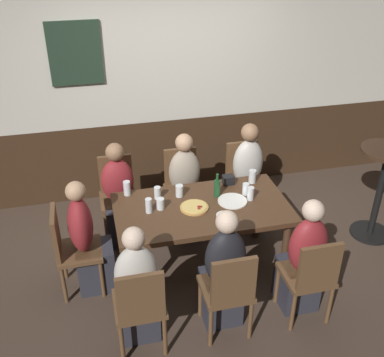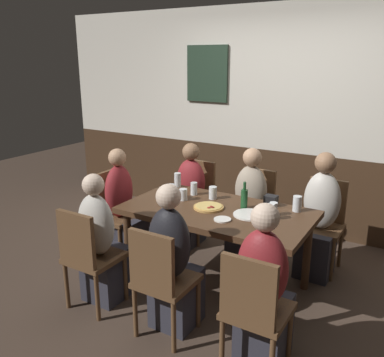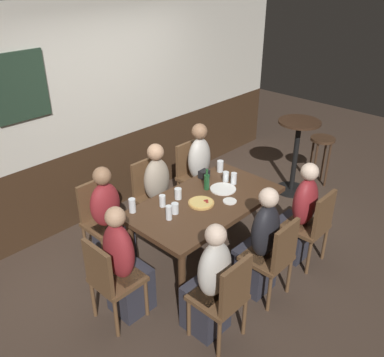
{
  "view_description": "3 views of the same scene",
  "coord_description": "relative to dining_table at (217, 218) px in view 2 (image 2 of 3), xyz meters",
  "views": [
    {
      "loc": [
        -0.94,
        -3.5,
        3.13
      ],
      "look_at": [
        -0.07,
        0.13,
        0.98
      ],
      "focal_mm": 43.44,
      "sensor_mm": 36.0,
      "label": 1
    },
    {
      "loc": [
        1.55,
        -2.99,
        2.01
      ],
      "look_at": [
        -0.24,
        -0.02,
        0.99
      ],
      "focal_mm": 38.51,
      "sensor_mm": 36.0,
      "label": 2
    },
    {
      "loc": [
        -2.76,
        -2.43,
        2.94
      ],
      "look_at": [
        -0.2,
        -0.0,
        1.07
      ],
      "focal_mm": 38.97,
      "sensor_mm": 36.0,
      "label": 3
    }
  ],
  "objects": [
    {
      "name": "ground_plane",
      "position": [
        0.0,
        0.0,
        -0.66
      ],
      "size": [
        12.0,
        12.0,
        0.0
      ],
      "primitive_type": "plane",
      "color": "#423328"
    },
    {
      "name": "wall_back",
      "position": [
        -0.01,
        1.65,
        0.65
      ],
      "size": [
        6.4,
        0.13,
        2.6
      ],
      "color": "#3D2819",
      "rests_on": "ground_plane"
    },
    {
      "name": "dining_table",
      "position": [
        0.0,
        0.0,
        0.0
      ],
      "size": [
        1.63,
        0.89,
        0.74
      ],
      "color": "#472D1C",
      "rests_on": "ground_plane"
    },
    {
      "name": "chair_left_far",
      "position": [
        -0.72,
        0.86,
        -0.16
      ],
      "size": [
        0.4,
        0.4,
        0.88
      ],
      "color": "brown",
      "rests_on": "ground_plane"
    },
    {
      "name": "chair_right_far",
      "position": [
        0.72,
        0.86,
        -0.16
      ],
      "size": [
        0.4,
        0.4,
        0.88
      ],
      "color": "brown",
      "rests_on": "ground_plane"
    },
    {
      "name": "chair_mid_near",
      "position": [
        0.0,
        -0.86,
        -0.16
      ],
      "size": [
        0.4,
        0.4,
        0.88
      ],
      "color": "brown",
      "rests_on": "ground_plane"
    },
    {
      "name": "chair_right_near",
      "position": [
        0.72,
        -0.86,
        -0.16
      ],
      "size": [
        0.4,
        0.4,
        0.88
      ],
      "color": "brown",
      "rests_on": "ground_plane"
    },
    {
      "name": "chair_left_near",
      "position": [
        -0.72,
        -0.86,
        -0.16
      ],
      "size": [
        0.4,
        0.4,
        0.88
      ],
      "color": "brown",
      "rests_on": "ground_plane"
    },
    {
      "name": "chair_head_west",
      "position": [
        -1.23,
        0.0,
        -0.16
      ],
      "size": [
        0.4,
        0.4,
        0.88
      ],
      "color": "brown",
      "rests_on": "ground_plane"
    },
    {
      "name": "chair_mid_far",
      "position": [
        0.0,
        0.86,
        -0.16
      ],
      "size": [
        0.4,
        0.4,
        0.88
      ],
      "color": "brown",
      "rests_on": "ground_plane"
    },
    {
      "name": "person_left_far",
      "position": [
        -0.72,
        0.7,
        -0.19
      ],
      "size": [
        0.34,
        0.37,
        1.12
      ],
      "color": "#2D2D38",
      "rests_on": "ground_plane"
    },
    {
      "name": "person_right_far",
      "position": [
        0.72,
        0.7,
        -0.15
      ],
      "size": [
        0.34,
        0.37,
        1.19
      ],
      "color": "#2D2D38",
      "rests_on": "ground_plane"
    },
    {
      "name": "person_mid_near",
      "position": [
        0.0,
        -0.7,
        -0.17
      ],
      "size": [
        0.34,
        0.37,
        1.17
      ],
      "color": "#2D2D38",
      "rests_on": "ground_plane"
    },
    {
      "name": "person_right_near",
      "position": [
        0.72,
        -0.7,
        -0.17
      ],
      "size": [
        0.34,
        0.37,
        1.16
      ],
      "color": "#2D2D38",
      "rests_on": "ground_plane"
    },
    {
      "name": "person_left_near",
      "position": [
        -0.72,
        -0.7,
        -0.18
      ],
      "size": [
        0.34,
        0.37,
        1.14
      ],
      "color": "#2D2D38",
      "rests_on": "ground_plane"
    },
    {
      "name": "person_head_west",
      "position": [
        -1.07,
        0.0,
        -0.17
      ],
      "size": [
        0.37,
        0.34,
        1.16
      ],
      "color": "#2D2D38",
      "rests_on": "ground_plane"
    },
    {
      "name": "person_mid_far",
      "position": [
        -0.0,
        0.7,
        -0.17
      ],
      "size": [
        0.34,
        0.37,
        1.15
      ],
      "color": "#2D2D38",
      "rests_on": "ground_plane"
    },
    {
      "name": "pizza",
      "position": [
        -0.08,
        -0.01,
        0.09
      ],
      "size": [
        0.27,
        0.27,
        0.03
      ],
      "color": "tan",
      "rests_on": "dining_table"
    },
    {
      "name": "tumbler_short",
      "position": [
        -0.38,
        0.06,
        0.13
      ],
      "size": [
        0.07,
        0.07,
        0.11
      ],
      "color": "silver",
      "rests_on": "dining_table"
    },
    {
      "name": "tumbler_water",
      "position": [
        -0.5,
        0.02,
        0.15
      ],
      "size": [
        0.06,
        0.06,
        0.14
      ],
      "color": "silver",
      "rests_on": "dining_table"
    },
    {
      "name": "beer_glass_tall",
      "position": [
        -0.65,
        0.37,
        0.15
      ],
      "size": [
        0.07,
        0.07,
        0.15
      ],
      "color": "silver",
      "rests_on": "dining_table"
    },
    {
      "name": "pint_glass_stout",
      "position": [
        0.61,
        0.31,
        0.14
      ],
      "size": [
        0.07,
        0.07,
        0.14
      ],
      "color": "silver",
      "rests_on": "dining_table"
    },
    {
      "name": "highball_clear",
      "position": [
        -0.38,
        0.24,
        0.14
      ],
      "size": [
        0.06,
        0.06,
        0.12
      ],
      "color": "silver",
      "rests_on": "dining_table"
    },
    {
      "name": "beer_glass_half",
      "position": [
        0.47,
        0.12,
        0.13
      ],
      "size": [
        0.07,
        0.07,
        0.11
      ],
      "color": "silver",
      "rests_on": "dining_table"
    },
    {
      "name": "pint_glass_amber",
      "position": [
        0.48,
        0.01,
        0.14
      ],
      "size": [
        0.06,
        0.06,
        0.13
      ],
      "color": "silver",
      "rests_on": "dining_table"
    },
    {
      "name": "pint_glass_pale",
      "position": [
        -0.17,
        0.23,
        0.14
      ],
      "size": [
        0.07,
        0.07,
        0.12
      ],
      "color": "silver",
      "rests_on": "dining_table"
    },
    {
      "name": "beer_bottle_green",
      "position": [
        0.19,
        0.15,
        0.18
      ],
      "size": [
        0.06,
        0.06,
        0.24
      ],
      "color": "#194723",
      "rests_on": "dining_table"
    },
    {
      "name": "plate_white_large",
      "position": [
        0.3,
        0.01,
        0.09
      ],
      "size": [
        0.28,
        0.28,
        0.01
      ],
      "primitive_type": "cylinder",
      "color": "white",
      "rests_on": "dining_table"
    },
    {
      "name": "plate_white_small",
      "position": [
        0.15,
        -0.2,
        0.09
      ],
      "size": [
        0.14,
        0.14,
        0.01
      ],
      "primitive_type": "cylinder",
      "color": "white",
      "rests_on": "dining_table"
    },
    {
      "name": "condiment_caddy",
      "position": [
        0.36,
        0.34,
        0.13
      ],
      "size": [
        0.11,
        0.09,
        0.09
      ],
      "primitive_type": "cube",
      "color": "black",
      "rests_on": "dining_table"
    }
  ]
}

